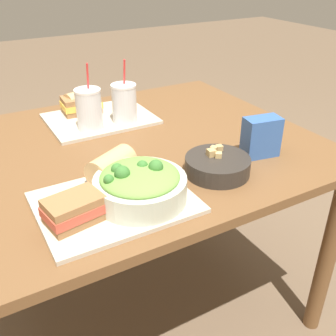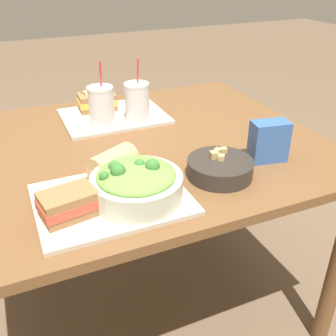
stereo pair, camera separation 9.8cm
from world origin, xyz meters
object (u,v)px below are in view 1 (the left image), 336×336
at_px(sandwich_far, 81,104).
at_px(baguette_far, 81,101).
at_px(chip_bag, 261,137).
at_px(baguette_near, 112,166).
at_px(soup_bowl, 217,165).
at_px(sandwich_near, 74,210).
at_px(drink_cup_dark, 89,111).
at_px(salad_bowl, 140,184).
at_px(drink_cup_red, 124,104).

height_order(sandwich_far, baguette_far, baguette_far).
relative_size(sandwich_far, chip_bag, 1.20).
bearing_deg(baguette_near, soup_bowl, -139.11).
bearing_deg(soup_bowl, sandwich_far, 106.62).
relative_size(sandwich_near, drink_cup_dark, 0.63).
relative_size(sandwich_near, chip_bag, 1.18).
bearing_deg(soup_bowl, chip_bag, 8.90).
relative_size(baguette_near, chip_bag, 1.25).
distance_m(salad_bowl, sandwich_near, 0.17).
bearing_deg(salad_bowl, baguette_far, 83.55).
relative_size(baguette_near, drink_cup_red, 0.68).
xyz_separation_m(sandwich_far, baguette_far, (0.01, 0.02, 0.01)).
distance_m(soup_bowl, baguette_near, 0.30).
distance_m(sandwich_near, sandwich_far, 0.72).
bearing_deg(sandwich_near, drink_cup_dark, 56.40).
bearing_deg(salad_bowl, drink_cup_red, 70.03).
height_order(soup_bowl, drink_cup_dark, drink_cup_dark).
bearing_deg(soup_bowl, drink_cup_dark, 114.80).
bearing_deg(salad_bowl, baguette_near, 98.23).
relative_size(baguette_near, sandwich_far, 1.04).
height_order(sandwich_near, chip_bag, chip_bag).
distance_m(baguette_near, chip_bag, 0.47).
height_order(salad_bowl, chip_bag, chip_bag).
bearing_deg(sandwich_far, salad_bowl, -93.48).
bearing_deg(drink_cup_dark, chip_bag, -47.53).
height_order(baguette_near, chip_bag, chip_bag).
relative_size(drink_cup_red, chip_bag, 1.83).
distance_m(soup_bowl, drink_cup_dark, 0.52).
xyz_separation_m(soup_bowl, drink_cup_red, (-0.08, 0.47, 0.05)).
relative_size(baguette_near, drink_cup_dark, 0.67).
relative_size(salad_bowl, sandwich_near, 1.59).
relative_size(soup_bowl, sandwich_near, 1.28).
bearing_deg(chip_bag, sandwich_near, -163.89).
height_order(sandwich_far, drink_cup_dark, drink_cup_dark).
height_order(drink_cup_dark, chip_bag, drink_cup_dark).
bearing_deg(baguette_far, soup_bowl, -179.12).
xyz_separation_m(baguette_near, baguette_far, (0.10, 0.56, 0.00)).
bearing_deg(drink_cup_dark, baguette_far, 80.80).
xyz_separation_m(baguette_near, drink_cup_red, (0.20, 0.36, 0.03)).
bearing_deg(drink_cup_red, drink_cup_dark, 180.00).
bearing_deg(salad_bowl, chip_bag, 7.48).
bearing_deg(chip_bag, soup_bowl, -161.07).
height_order(soup_bowl, chip_bag, chip_bag).
distance_m(salad_bowl, baguette_far, 0.70).
height_order(sandwich_near, sandwich_far, same).
distance_m(sandwich_near, drink_cup_dark, 0.55).
bearing_deg(baguette_far, drink_cup_red, -167.05).
height_order(sandwich_near, baguette_far, baguette_far).
bearing_deg(salad_bowl, sandwich_near, -177.56).
xyz_separation_m(salad_bowl, baguette_near, (-0.02, 0.14, -0.01)).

